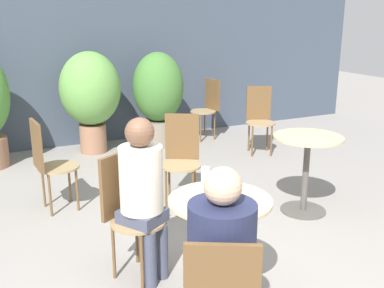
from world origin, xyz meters
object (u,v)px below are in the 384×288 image
object	(u,v)px
bistro_chair_0	(127,205)
bistro_chair_4	(208,104)
bistro_chair_5	(47,158)
seated_person_0	(143,186)
seated_person_1	(221,259)
beer_glass_0	(233,195)
bistro_chair_3	(181,152)
cafe_table_near	(219,233)
cafe_table_far	(307,160)
bistro_chair_2	(259,114)
potted_plant_1	(90,92)
beer_glass_1	(205,180)
potted_plant_2	(158,93)

from	to	relation	value
bistro_chair_0	bistro_chair_4	size ratio (longest dim) A/B	1.00
bistro_chair_5	seated_person_0	size ratio (longest dim) A/B	0.76
seated_person_1	beer_glass_0	distance (m)	0.51
bistro_chair_3	bistro_chair_4	size ratio (longest dim) A/B	1.00
bistro_chair_3	cafe_table_near	bearing A→B (deg)	-76.69
cafe_table_far	bistro_chair_2	world-z (taller)	bistro_chair_2
cafe_table_far	bistro_chair_0	size ratio (longest dim) A/B	0.83
bistro_chair_2	potted_plant_1	size ratio (longest dim) A/B	0.66
cafe_table_far	seated_person_0	bearing A→B (deg)	-166.73
bistro_chair_0	seated_person_1	xyz separation A→B (m)	(0.10, -1.18, 0.16)
beer_glass_1	bistro_chair_5	bearing A→B (deg)	110.84
bistro_chair_5	potted_plant_2	world-z (taller)	potted_plant_2
bistro_chair_0	potted_plant_1	distance (m)	3.20
bistro_chair_3	seated_person_1	size ratio (longest dim) A/B	0.77
bistro_chair_2	potted_plant_2	world-z (taller)	potted_plant_2
seated_person_0	seated_person_1	bearing A→B (deg)	-119.95
bistro_chair_4	bistro_chair_0	bearing A→B (deg)	-44.50
bistro_chair_4	beer_glass_1	size ratio (longest dim) A/B	5.41
cafe_table_near	beer_glass_1	distance (m)	0.35
bistro_chair_0	bistro_chair_5	xyz separation A→B (m)	(-0.35, 1.37, 0.00)
bistro_chair_0	potted_plant_2	bearing A→B (deg)	33.15
bistro_chair_3	beer_glass_1	distance (m)	1.62
potted_plant_1	beer_glass_1	bearing A→B (deg)	-92.17
potted_plant_2	bistro_chair_3	bearing A→B (deg)	-105.64
bistro_chair_3	seated_person_0	bearing A→B (deg)	-95.87
cafe_table_near	bistro_chair_0	xyz separation A→B (m)	(-0.40, 0.65, 0.01)
bistro_chair_2	bistro_chair_3	world-z (taller)	same
bistro_chair_4	potted_plant_2	bearing A→B (deg)	-96.20
cafe_table_far	potted_plant_2	distance (m)	2.82
seated_person_1	bistro_chair_3	bearing A→B (deg)	-81.00
cafe_table_near	cafe_table_far	distance (m)	1.75
bistro_chair_0	bistro_chair_5	bearing A→B (deg)	72.89
cafe_table_far	seated_person_1	world-z (taller)	seated_person_1
bistro_chair_2	seated_person_0	distance (m)	3.40
seated_person_0	potted_plant_2	xyz separation A→B (m)	(1.38, 3.20, 0.06)
bistro_chair_0	bistro_chair_3	world-z (taller)	same
seated_person_0	beer_glass_1	world-z (taller)	seated_person_0
bistro_chair_3	seated_person_0	distance (m)	1.39
bistro_chair_4	bistro_chair_5	size ratio (longest dim) A/B	1.00
bistro_chair_3	beer_glass_1	xyz separation A→B (m)	(-0.51, -1.50, 0.30)
cafe_table_near	bistro_chair_2	xyz separation A→B (m)	(2.19, 2.80, 0.01)
bistro_chair_3	seated_person_1	distance (m)	2.32
bistro_chair_2	potted_plant_2	bearing A→B (deg)	163.28
beer_glass_0	bistro_chair_2	bearing A→B (deg)	53.43
bistro_chair_0	seated_person_1	distance (m)	1.20
bistro_chair_5	beer_glass_1	bearing A→B (deg)	-164.29
bistro_chair_4	seated_person_1	size ratio (longest dim) A/B	0.77
cafe_table_near	seated_person_0	bearing A→B (deg)	121.44
beer_glass_0	potted_plant_1	world-z (taller)	potted_plant_1
bistro_chair_2	beer_glass_1	world-z (taller)	beer_glass_1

